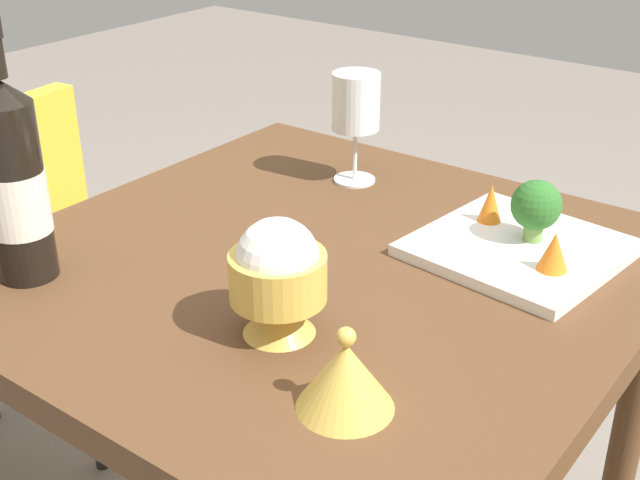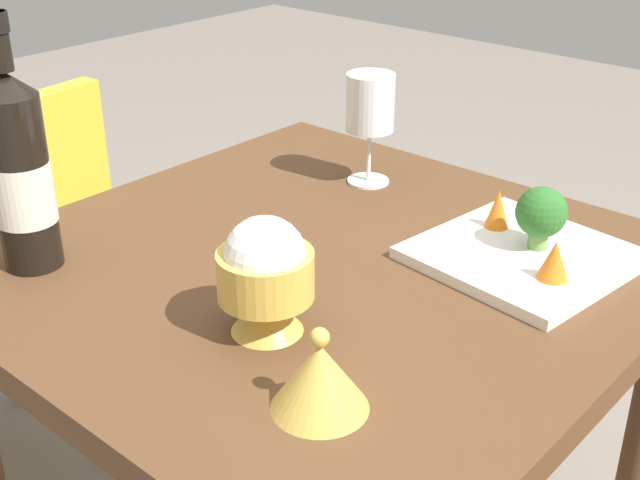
# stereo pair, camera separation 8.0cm
# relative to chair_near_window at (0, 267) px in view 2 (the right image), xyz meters

# --- Properties ---
(dining_table) EXTENTS (0.82, 0.82, 0.74)m
(dining_table) POSITION_rel_chair_near_window_xyz_m (0.68, 0.11, 0.11)
(dining_table) COLOR brown
(dining_table) RESTS_ON ground_plane
(chair_near_window) EXTENTS (0.45, 0.45, 0.85)m
(chair_near_window) POSITION_rel_chair_near_window_xyz_m (0.00, 0.00, 0.00)
(chair_near_window) COLOR gold
(chair_near_window) RESTS_ON ground_plane
(wine_bottle) EXTENTS (0.08, 0.08, 0.33)m
(wine_bottle) POSITION_rel_chair_near_window_xyz_m (0.41, -0.14, 0.34)
(wine_bottle) COLOR black
(wine_bottle) RESTS_ON dining_table
(wine_glass) EXTENTS (0.08, 0.08, 0.18)m
(wine_glass) POSITION_rel_chair_near_window_xyz_m (0.56, 0.37, 0.34)
(wine_glass) COLOR white
(wine_glass) RESTS_ON dining_table
(rice_bowl) EXTENTS (0.11, 0.11, 0.14)m
(rice_bowl) POSITION_rel_chair_near_window_xyz_m (0.75, -0.06, 0.28)
(rice_bowl) COLOR gold
(rice_bowl) RESTS_ON dining_table
(rice_bowl_lid) EXTENTS (0.10, 0.10, 0.09)m
(rice_bowl_lid) POSITION_rel_chair_near_window_xyz_m (0.89, -0.12, 0.25)
(rice_bowl_lid) COLOR gold
(rice_bowl_lid) RESTS_ON dining_table
(serving_plate) EXTENTS (0.28, 0.28, 0.02)m
(serving_plate) POSITION_rel_chair_near_window_xyz_m (0.89, 0.29, 0.22)
(serving_plate) COLOR white
(serving_plate) RESTS_ON dining_table
(broccoli_floret) EXTENTS (0.07, 0.07, 0.09)m
(broccoli_floret) POSITION_rel_chair_near_window_xyz_m (0.90, 0.31, 0.27)
(broccoli_floret) COLOR #729E4C
(broccoli_floret) RESTS_ON serving_plate
(carrot_garnish_left) EXTENTS (0.03, 0.03, 0.06)m
(carrot_garnish_left) POSITION_rel_chair_near_window_xyz_m (0.82, 0.33, 0.25)
(carrot_garnish_left) COLOR orange
(carrot_garnish_left) RESTS_ON serving_plate
(carrot_garnish_right) EXTENTS (0.04, 0.04, 0.05)m
(carrot_garnish_right) POSITION_rel_chair_near_window_xyz_m (0.95, 0.24, 0.25)
(carrot_garnish_right) COLOR orange
(carrot_garnish_right) RESTS_ON serving_plate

